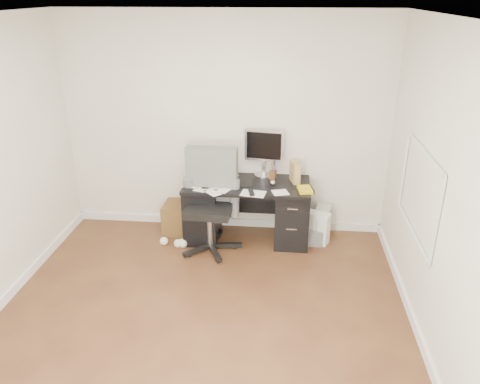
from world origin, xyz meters
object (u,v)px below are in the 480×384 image
object	(u,v)px
pc_tower	(322,224)
wicker_basket	(180,218)
office_chair	(209,203)
lcd_monitor	(264,153)
desk	(247,210)
keyboard	(236,184)

from	to	relation	value
pc_tower	wicker_basket	world-z (taller)	pc_tower
pc_tower	wicker_basket	bearing A→B (deg)	-169.30
office_chair	wicker_basket	world-z (taller)	office_chair
lcd_monitor	pc_tower	bearing A→B (deg)	-4.49
desk	keyboard	bearing A→B (deg)	-149.47
lcd_monitor	keyboard	bearing A→B (deg)	-125.72
office_chair	wicker_basket	bearing A→B (deg)	141.37
desk	pc_tower	xyz separation A→B (m)	(0.93, 0.10, -0.20)
desk	pc_tower	size ratio (longest dim) A/B	3.80
keyboard	office_chair	distance (m)	0.40
office_chair	desk	bearing A→B (deg)	38.88
pc_tower	wicker_basket	xyz separation A→B (m)	(-1.81, 0.01, -0.01)
keyboard	office_chair	xyz separation A→B (m)	(-0.29, -0.23, -0.15)
desk	pc_tower	world-z (taller)	desk
keyboard	wicker_basket	bearing A→B (deg)	162.53
lcd_monitor	keyboard	size ratio (longest dim) A/B	1.52
lcd_monitor	wicker_basket	bearing A→B (deg)	-164.38
wicker_basket	keyboard	bearing A→B (deg)	-13.71
desk	keyboard	xyz separation A→B (m)	(-0.13, -0.08, 0.36)
pc_tower	wicker_basket	size ratio (longest dim) A/B	1.03
pc_tower	office_chair	bearing A→B (deg)	-152.49
pc_tower	keyboard	bearing A→B (deg)	-159.67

